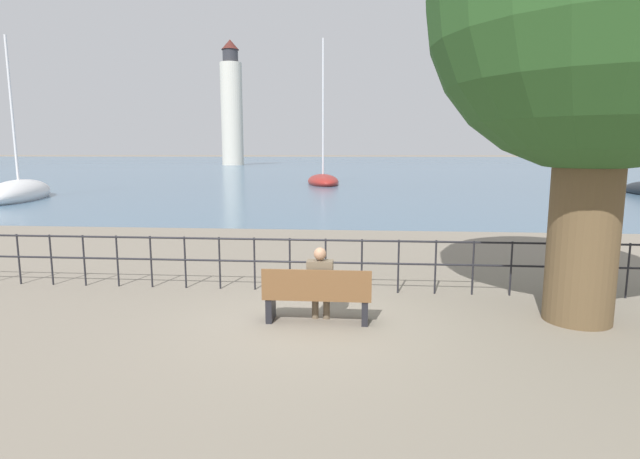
{
  "coord_description": "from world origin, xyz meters",
  "views": [
    {
      "loc": [
        0.7,
        -7.71,
        2.7
      ],
      "look_at": [
        0.0,
        0.5,
        1.43
      ],
      "focal_mm": 28.0,
      "sensor_mm": 36.0,
      "label": 1
    }
  ],
  "objects_px": {
    "shade_tree": "(602,3)",
    "sailboat_0": "(20,193)",
    "park_bench": "(317,297)",
    "seated_person_left": "(320,281)",
    "sailboat_2": "(323,181)",
    "harbor_lighthouse": "(232,108)"
  },
  "relations": [
    {
      "from": "seated_person_left",
      "to": "sailboat_0",
      "type": "distance_m",
      "value": 27.75
    },
    {
      "from": "park_bench",
      "to": "sailboat_2",
      "type": "height_order",
      "value": "sailboat_2"
    },
    {
      "from": "shade_tree",
      "to": "sailboat_0",
      "type": "relative_size",
      "value": 0.78
    },
    {
      "from": "shade_tree",
      "to": "harbor_lighthouse",
      "type": "height_order",
      "value": "harbor_lighthouse"
    },
    {
      "from": "seated_person_left",
      "to": "harbor_lighthouse",
      "type": "xyz_separation_m",
      "value": [
        -27.34,
        99.06,
        11.44
      ]
    },
    {
      "from": "sailboat_2",
      "to": "sailboat_0",
      "type": "bearing_deg",
      "value": -149.46
    },
    {
      "from": "sailboat_2",
      "to": "harbor_lighthouse",
      "type": "xyz_separation_m",
      "value": [
        -24.63,
        64.31,
        11.79
      ]
    },
    {
      "from": "shade_tree",
      "to": "sailboat_0",
      "type": "bearing_deg",
      "value": 140.41
    },
    {
      "from": "seated_person_left",
      "to": "sailboat_0",
      "type": "relative_size",
      "value": 0.13
    },
    {
      "from": "sailboat_2",
      "to": "harbor_lighthouse",
      "type": "bearing_deg",
      "value": 99.7
    },
    {
      "from": "shade_tree",
      "to": "seated_person_left",
      "type": "distance_m",
      "value": 5.93
    },
    {
      "from": "shade_tree",
      "to": "harbor_lighthouse",
      "type": "distance_m",
      "value": 103.83
    },
    {
      "from": "sailboat_0",
      "to": "sailboat_2",
      "type": "xyz_separation_m",
      "value": [
        16.67,
        14.9,
        -0.03
      ]
    },
    {
      "from": "sailboat_0",
      "to": "harbor_lighthouse",
      "type": "bearing_deg",
      "value": 76.26
    },
    {
      "from": "park_bench",
      "to": "seated_person_left",
      "type": "relative_size",
      "value": 1.41
    },
    {
      "from": "shade_tree",
      "to": "sailboat_0",
      "type": "distance_m",
      "value": 30.88
    },
    {
      "from": "park_bench",
      "to": "sailboat_0",
      "type": "relative_size",
      "value": 0.18
    },
    {
      "from": "shade_tree",
      "to": "seated_person_left",
      "type": "bearing_deg",
      "value": -174.69
    },
    {
      "from": "shade_tree",
      "to": "harbor_lighthouse",
      "type": "xyz_separation_m",
      "value": [
        -31.49,
        98.67,
        7.22
      ]
    },
    {
      "from": "harbor_lighthouse",
      "to": "seated_person_left",
      "type": "bearing_deg",
      "value": -74.57
    },
    {
      "from": "shade_tree",
      "to": "park_bench",
      "type": "bearing_deg",
      "value": -173.71
    },
    {
      "from": "park_bench",
      "to": "seated_person_left",
      "type": "distance_m",
      "value": 0.26
    }
  ]
}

